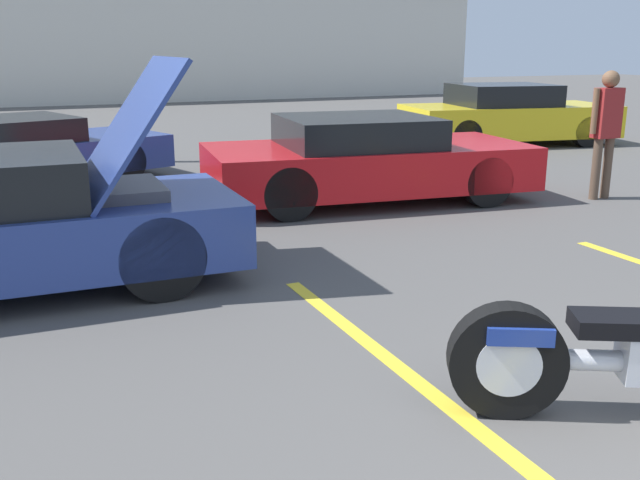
{
  "coord_description": "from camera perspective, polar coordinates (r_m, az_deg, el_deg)",
  "views": [
    {
      "loc": [
        -2.93,
        -1.06,
        2.02
      ],
      "look_at": [
        -1.11,
        3.05,
        0.8
      ],
      "focal_mm": 40.0,
      "sensor_mm": 36.0,
      "label": 1
    }
  ],
  "objects": [
    {
      "name": "spectator_by_show_car",
      "position": [
        10.39,
        21.93,
        8.64
      ],
      "size": [
        0.52,
        0.23,
        1.72
      ],
      "color": "brown",
      "rests_on": "ground"
    },
    {
      "name": "parked_car_mid_right_row",
      "position": [
        9.65,
        3.67,
        6.44
      ],
      "size": [
        4.47,
        2.43,
        1.13
      ],
      "rotation": [
        0.0,
        0.0,
        -0.12
      ],
      "color": "red",
      "rests_on": "ground"
    },
    {
      "name": "parking_stripe_foreground",
      "position": [
        4.39,
        9.46,
        -12.38
      ],
      "size": [
        0.12,
        4.66,
        0.01
      ],
      "primitive_type": "cube",
      "color": "yellow",
      "rests_on": "ground"
    },
    {
      "name": "far_building",
      "position": [
        29.06,
        -18.87,
        15.07
      ],
      "size": [
        32.0,
        4.2,
        4.4
      ],
      "color": "beige",
      "rests_on": "ground"
    },
    {
      "name": "parked_car_right_row",
      "position": [
        15.85,
        14.75,
        9.59
      ],
      "size": [
        4.63,
        2.62,
        1.26
      ],
      "rotation": [
        0.0,
        0.0,
        -0.18
      ],
      "color": "yellow",
      "rests_on": "ground"
    },
    {
      "name": "parked_car_mid_left_row",
      "position": [
        11.53,
        -23.33,
        6.43
      ],
      "size": [
        4.64,
        3.02,
        1.02
      ],
      "rotation": [
        0.0,
        0.0,
        0.31
      ],
      "color": "navy",
      "rests_on": "ground"
    }
  ]
}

